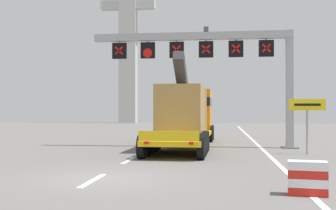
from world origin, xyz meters
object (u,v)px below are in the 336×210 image
Objects in this scene: exit_sign_yellow at (307,111)px; crash_barrier_striped at (307,178)px; heavy_haul_truck_yellow at (187,114)px; overhead_lane_gantry at (215,53)px; bridge_pylon_distant at (128,26)px.

crash_barrier_striped is (-2.07, -10.49, -1.70)m from exit_sign_yellow.
heavy_haul_truck_yellow is 5.08× the size of exit_sign_yellow.
overhead_lane_gantry is at bearing -30.60° from heavy_haul_truck_yellow.
overhead_lane_gantry is at bearing -71.27° from bridge_pylon_distant.
heavy_haul_truck_yellow is (-1.75, 1.04, -3.61)m from overhead_lane_gantry.
heavy_haul_truck_yellow is at bearing -72.97° from bridge_pylon_distant.
heavy_haul_truck_yellow is 46.74m from bridge_pylon_distant.
crash_barrier_striped is at bearing -101.18° from exit_sign_yellow.
bridge_pylon_distant is (-14.80, 43.63, 10.53)m from overhead_lane_gantry.
bridge_pylon_distant is (-19.43, 47.05, 13.98)m from exit_sign_yellow.
overhead_lane_gantry is 11.41× the size of crash_barrier_striped.
overhead_lane_gantry is 0.39× the size of bridge_pylon_distant.
exit_sign_yellow is at bearing -34.89° from heavy_haul_truck_yellow.
crash_barrier_striped is at bearing -73.90° from heavy_haul_truck_yellow.
overhead_lane_gantry is 6.71m from exit_sign_yellow.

